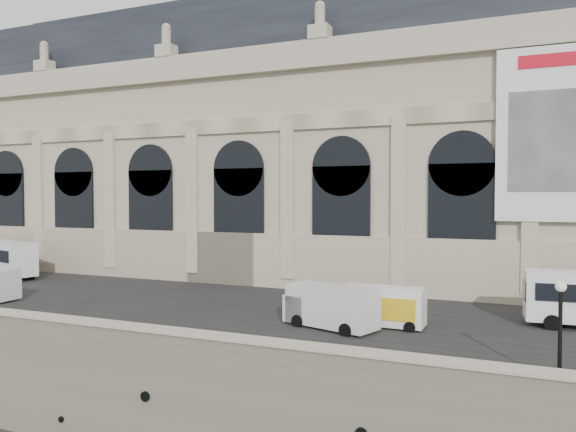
# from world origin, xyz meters

# --- Properties ---
(quay) EXTENTS (160.00, 70.00, 6.00)m
(quay) POSITION_xyz_m (0.00, 35.00, 3.00)
(quay) COLOR gray
(quay) RESTS_ON ground
(street) EXTENTS (160.00, 24.00, 0.06)m
(street) POSITION_xyz_m (0.00, 14.00, 6.03)
(street) COLOR #2D2D2D
(street) RESTS_ON quay
(parapet) EXTENTS (160.00, 1.40, 1.21)m
(parapet) POSITION_xyz_m (0.00, 0.60, 6.62)
(parapet) COLOR gray
(parapet) RESTS_ON quay
(museum) EXTENTS (69.00, 18.70, 29.10)m
(museum) POSITION_xyz_m (-5.98, 30.86, 19.72)
(museum) COLOR #BFB093
(museum) RESTS_ON quay
(van_c) EXTENTS (6.48, 4.02, 2.70)m
(van_c) POSITION_xyz_m (9.15, 9.12, 7.38)
(van_c) COLOR silver
(van_c) RESTS_ON quay
(box_truck) EXTENTS (6.36, 2.31, 2.56)m
(box_truck) POSITION_xyz_m (11.96, 10.88, 7.29)
(box_truck) COLOR white
(box_truck) RESTS_ON quay
(lamp_right) EXTENTS (0.48, 0.48, 4.69)m
(lamp_right) POSITION_xyz_m (22.20, 2.61, 8.33)
(lamp_right) COLOR black
(lamp_right) RESTS_ON quay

